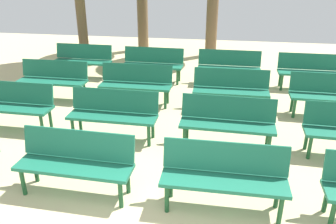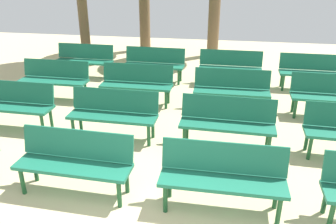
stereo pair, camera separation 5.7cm
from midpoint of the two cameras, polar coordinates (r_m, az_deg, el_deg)
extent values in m
cube|color=#19664C|center=(4.89, -15.10, -8.70)|extent=(1.61, 0.49, 0.05)
cube|color=#19664C|center=(4.92, -14.40, -5.09)|extent=(1.60, 0.18, 0.40)
cylinder|color=#194C28|center=(5.23, -22.62, -10.50)|extent=(0.06, 0.06, 0.40)
cylinder|color=#194C28|center=(4.65, -7.71, -13.29)|extent=(0.06, 0.06, 0.40)
cylinder|color=#194C28|center=(5.45, -20.80, -8.73)|extent=(0.06, 0.06, 0.40)
cylinder|color=#194C28|center=(4.89, -6.47, -11.10)|extent=(0.06, 0.06, 0.40)
cube|color=#19664C|center=(4.49, 9.31, -11.35)|extent=(1.60, 0.44, 0.05)
cube|color=#19664C|center=(4.52, 9.57, -7.36)|extent=(1.60, 0.12, 0.40)
cylinder|color=#194C28|center=(4.53, -0.08, -14.12)|extent=(0.06, 0.06, 0.40)
cylinder|color=#194C28|center=(4.56, 18.20, -15.30)|extent=(0.06, 0.06, 0.40)
cylinder|color=#194C28|center=(4.79, 0.60, -11.80)|extent=(0.06, 0.06, 0.40)
cylinder|color=#194C28|center=(4.81, 17.74, -12.93)|extent=(0.06, 0.06, 0.40)
cylinder|color=#194C28|center=(4.71, 25.66, -15.27)|extent=(0.06, 0.06, 0.40)
cylinder|color=#194C28|center=(4.95, 24.84, -12.99)|extent=(0.06, 0.06, 0.40)
cube|color=#19664C|center=(7.19, -24.27, 0.74)|extent=(1.61, 0.47, 0.05)
cube|color=#19664C|center=(7.26, -23.74, 3.13)|extent=(1.60, 0.15, 0.40)
cylinder|color=#194C28|center=(6.79, -19.80, -1.95)|extent=(0.06, 0.06, 0.40)
cylinder|color=#194C28|center=(7.04, -18.55, -0.85)|extent=(0.06, 0.06, 0.40)
cube|color=#19664C|center=(6.23, -8.91, -0.78)|extent=(1.61, 0.47, 0.05)
cube|color=#19664C|center=(6.31, -8.46, 1.98)|extent=(1.60, 0.15, 0.40)
cylinder|color=#194C28|center=(6.45, -15.14, -2.70)|extent=(0.06, 0.06, 0.40)
cylinder|color=#194C28|center=(6.00, -2.94, -3.91)|extent=(0.06, 0.06, 0.40)
cylinder|color=#194C28|center=(6.71, -14.00, -1.52)|extent=(0.06, 0.06, 0.40)
cylinder|color=#194C28|center=(6.28, -2.26, -2.58)|extent=(0.06, 0.06, 0.40)
cube|color=#19664C|center=(5.91, 9.98, -2.26)|extent=(1.61, 0.49, 0.05)
cube|color=#19664C|center=(5.99, 10.23, 0.67)|extent=(1.60, 0.17, 0.40)
cylinder|color=#194C28|center=(5.92, 2.97, -4.35)|extent=(0.06, 0.06, 0.40)
cylinder|color=#194C28|center=(5.91, 16.58, -5.45)|extent=(0.06, 0.06, 0.40)
cylinder|color=#194C28|center=(6.20, 3.43, -2.98)|extent=(0.06, 0.06, 0.40)
cylinder|color=#194C28|center=(6.19, 16.39, -4.03)|extent=(0.06, 0.06, 0.40)
cylinder|color=#194C28|center=(6.07, 22.62, -5.57)|extent=(0.06, 0.06, 0.40)
cylinder|color=#194C28|center=(6.34, 22.17, -4.18)|extent=(0.06, 0.06, 0.40)
cube|color=#19664C|center=(8.42, -18.23, 4.87)|extent=(1.60, 0.46, 0.05)
cube|color=#19664C|center=(8.52, -17.82, 6.87)|extent=(1.60, 0.14, 0.40)
cylinder|color=#194C28|center=(8.72, -22.59, 3.25)|extent=(0.06, 0.06, 0.40)
cylinder|color=#194C28|center=(8.06, -14.14, 2.79)|extent=(0.06, 0.06, 0.40)
cylinder|color=#194C28|center=(8.97, -21.54, 3.97)|extent=(0.06, 0.06, 0.40)
cylinder|color=#194C28|center=(8.33, -13.27, 3.57)|extent=(0.06, 0.06, 0.40)
cube|color=#19664C|center=(7.71, -5.08, 4.30)|extent=(1.60, 0.45, 0.05)
cube|color=#19664C|center=(7.82, -4.78, 6.48)|extent=(1.60, 0.13, 0.40)
cylinder|color=#194C28|center=(7.85, -10.27, 2.58)|extent=(0.06, 0.06, 0.40)
cylinder|color=#194C28|center=(7.51, -0.13, 1.99)|extent=(0.06, 0.06, 0.40)
cylinder|color=#194C28|center=(8.13, -9.53, 3.39)|extent=(0.06, 0.06, 0.40)
cylinder|color=#194C28|center=(7.80, 0.27, 2.85)|extent=(0.06, 0.06, 0.40)
cube|color=#19664C|center=(7.45, 10.64, 3.26)|extent=(1.60, 0.45, 0.05)
cube|color=#19664C|center=(7.56, 10.77, 5.52)|extent=(1.60, 0.14, 0.40)
cylinder|color=#194C28|center=(7.39, 5.10, 1.53)|extent=(0.06, 0.06, 0.40)
cylinder|color=#194C28|center=(7.44, 15.91, 0.82)|extent=(0.06, 0.06, 0.40)
cylinder|color=#194C28|center=(7.69, 5.29, 2.42)|extent=(0.06, 0.06, 0.40)
cylinder|color=#194C28|center=(7.73, 15.69, 1.73)|extent=(0.06, 0.06, 0.40)
cube|color=#19664C|center=(7.75, 25.63, 2.06)|extent=(1.61, 0.47, 0.05)
cube|color=#19664C|center=(7.85, 25.62, 4.25)|extent=(1.60, 0.16, 0.40)
cylinder|color=#194C28|center=(7.52, 20.46, 0.46)|extent=(0.06, 0.06, 0.40)
cylinder|color=#194C28|center=(7.82, 20.15, 1.37)|extent=(0.06, 0.06, 0.40)
cube|color=#19664C|center=(9.88, -13.62, 8.10)|extent=(1.61, 0.47, 0.05)
cube|color=#19664C|center=(10.00, -13.30, 9.76)|extent=(1.60, 0.15, 0.40)
cylinder|color=#194C28|center=(10.11, -17.51, 6.66)|extent=(0.06, 0.06, 0.40)
cylinder|color=#194C28|center=(9.54, -10.00, 6.43)|extent=(0.06, 0.06, 0.40)
cylinder|color=#194C28|center=(10.38, -16.71, 7.19)|extent=(0.06, 0.06, 0.40)
cylinder|color=#194C28|center=(9.83, -9.36, 6.98)|extent=(0.06, 0.06, 0.40)
cube|color=#19664C|center=(9.22, -2.21, 7.64)|extent=(1.61, 0.48, 0.05)
cube|color=#19664C|center=(9.34, -1.95, 9.42)|extent=(1.60, 0.16, 0.40)
cylinder|color=#194C28|center=(9.32, -6.63, 6.21)|extent=(0.06, 0.06, 0.40)
cylinder|color=#194C28|center=(9.01, 1.95, 5.73)|extent=(0.06, 0.06, 0.40)
cylinder|color=#194C28|center=(9.61, -6.06, 6.78)|extent=(0.06, 0.06, 0.40)
cylinder|color=#194C28|center=(9.31, 2.27, 6.33)|extent=(0.06, 0.06, 0.40)
cube|color=#19664C|center=(9.06, 10.40, 6.97)|extent=(1.60, 0.45, 0.05)
cube|color=#19664C|center=(9.19, 10.52, 8.78)|extent=(1.60, 0.13, 0.40)
cylinder|color=#194C28|center=(8.99, 5.81, 5.60)|extent=(0.06, 0.06, 0.40)
cylinder|color=#194C28|center=(9.01, 14.74, 4.95)|extent=(0.06, 0.06, 0.40)
cylinder|color=#194C28|center=(9.30, 5.97, 6.20)|extent=(0.06, 0.06, 0.40)
cylinder|color=#194C28|center=(9.31, 14.63, 5.58)|extent=(0.06, 0.06, 0.40)
cube|color=#19664C|center=(9.26, 22.99, 5.83)|extent=(1.60, 0.45, 0.05)
cube|color=#19664C|center=(9.39, 22.99, 7.62)|extent=(1.60, 0.13, 0.40)
cylinder|color=#194C28|center=(9.05, 18.64, 4.56)|extent=(0.06, 0.06, 0.40)
cylinder|color=#194C28|center=(9.35, 18.40, 5.19)|extent=(0.06, 0.06, 0.40)
cylinder|color=brown|center=(11.80, 7.89, 17.56)|extent=(0.38, 0.38, 3.51)
cylinder|color=brown|center=(11.01, -13.60, 14.31)|extent=(0.29, 0.29, 2.60)
cylinder|color=brown|center=(12.59, -3.81, 17.72)|extent=(0.37, 0.37, 3.35)
camera|label=1|loc=(0.03, -89.73, 0.12)|focal=36.91mm
camera|label=2|loc=(0.03, 90.27, -0.12)|focal=36.91mm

